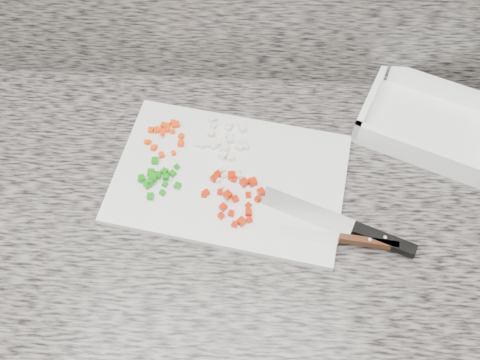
% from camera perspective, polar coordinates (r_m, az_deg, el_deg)
% --- Properties ---
extents(cabinet, '(3.92, 0.62, 0.86)m').
position_cam_1_polar(cabinet, '(1.41, -5.10, -11.22)').
color(cabinet, white).
rests_on(cabinet, ground).
extents(countertop, '(3.96, 0.64, 0.04)m').
position_cam_1_polar(countertop, '(1.00, -7.03, -2.15)').
color(countertop, '#66615A').
rests_on(countertop, cabinet).
extents(cutting_board, '(0.46, 0.35, 0.01)m').
position_cam_1_polar(cutting_board, '(0.99, -1.10, 0.21)').
color(cutting_board, silver).
rests_on(cutting_board, countertop).
extents(carrot_pile, '(0.08, 0.09, 0.01)m').
position_cam_1_polar(carrot_pile, '(1.04, -7.95, 4.77)').
color(carrot_pile, '#FA3C05').
rests_on(carrot_pile, cutting_board).
extents(onion_pile, '(0.10, 0.10, 0.01)m').
position_cam_1_polar(onion_pile, '(1.02, -1.68, 4.31)').
color(onion_pile, silver).
rests_on(onion_pile, cutting_board).
extents(green_pepper_pile, '(0.08, 0.09, 0.02)m').
position_cam_1_polar(green_pepper_pile, '(0.98, -8.82, 0.22)').
color(green_pepper_pile, '#10800B').
rests_on(green_pepper_pile, cutting_board).
extents(red_pepper_pile, '(0.12, 0.11, 0.02)m').
position_cam_1_polar(red_pepper_pile, '(0.96, -0.50, -1.55)').
color(red_pepper_pile, '#C01B02').
rests_on(red_pepper_pile, cutting_board).
extents(garlic_pile, '(0.06, 0.05, 0.01)m').
position_cam_1_polar(garlic_pile, '(0.98, -1.47, 0.44)').
color(garlic_pile, beige).
rests_on(garlic_pile, cutting_board).
extents(chef_knife, '(0.27, 0.13, 0.02)m').
position_cam_1_polar(chef_knife, '(0.95, 12.33, -5.22)').
color(chef_knife, silver).
rests_on(chef_knife, cutting_board).
extents(paring_knife, '(0.20, 0.04, 0.02)m').
position_cam_1_polar(paring_knife, '(0.93, 12.01, -6.31)').
color(paring_knife, silver).
rests_on(paring_knife, cutting_board).
extents(tray, '(0.31, 0.27, 0.05)m').
position_cam_1_polar(tray, '(1.11, 19.52, 5.61)').
color(tray, white).
rests_on(tray, countertop).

